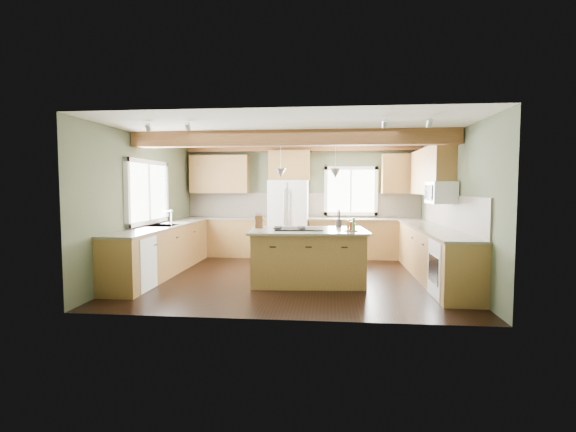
# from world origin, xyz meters

# --- Properties ---
(floor) EXTENTS (5.60, 5.60, 0.00)m
(floor) POSITION_xyz_m (0.00, 0.00, 0.00)
(floor) COLOR black
(floor) RESTS_ON ground
(ceiling) EXTENTS (5.60, 5.60, 0.00)m
(ceiling) POSITION_xyz_m (0.00, 0.00, 2.60)
(ceiling) COLOR silver
(ceiling) RESTS_ON wall_back
(wall_back) EXTENTS (5.60, 0.00, 5.60)m
(wall_back) POSITION_xyz_m (0.00, 2.50, 1.30)
(wall_back) COLOR #4B533A
(wall_back) RESTS_ON ground
(wall_left) EXTENTS (0.00, 5.00, 5.00)m
(wall_left) POSITION_xyz_m (-2.80, 0.00, 1.30)
(wall_left) COLOR #4B533A
(wall_left) RESTS_ON ground
(wall_right) EXTENTS (0.00, 5.00, 5.00)m
(wall_right) POSITION_xyz_m (2.80, 0.00, 1.30)
(wall_right) COLOR #4B533A
(wall_right) RESTS_ON ground
(ceiling_beam) EXTENTS (5.55, 0.26, 0.26)m
(ceiling_beam) POSITION_xyz_m (0.00, -0.44, 2.47)
(ceiling_beam) COLOR #5A3119
(ceiling_beam) RESTS_ON ceiling
(soffit_trim) EXTENTS (5.55, 0.20, 0.10)m
(soffit_trim) POSITION_xyz_m (0.00, 2.40, 2.54)
(soffit_trim) COLOR #5A3119
(soffit_trim) RESTS_ON ceiling
(backsplash_back) EXTENTS (5.58, 0.03, 0.58)m
(backsplash_back) POSITION_xyz_m (0.00, 2.48, 1.21)
(backsplash_back) COLOR brown
(backsplash_back) RESTS_ON wall_back
(backsplash_right) EXTENTS (0.03, 3.70, 0.58)m
(backsplash_right) POSITION_xyz_m (2.78, 0.05, 1.21)
(backsplash_right) COLOR brown
(backsplash_right) RESTS_ON wall_right
(base_cab_back_left) EXTENTS (2.02, 0.60, 0.88)m
(base_cab_back_left) POSITION_xyz_m (-1.79, 2.20, 0.44)
(base_cab_back_left) COLOR brown
(base_cab_back_left) RESTS_ON floor
(counter_back_left) EXTENTS (2.06, 0.64, 0.04)m
(counter_back_left) POSITION_xyz_m (-1.79, 2.20, 0.90)
(counter_back_left) COLOR #4C4638
(counter_back_left) RESTS_ON base_cab_back_left
(base_cab_back_right) EXTENTS (2.62, 0.60, 0.88)m
(base_cab_back_right) POSITION_xyz_m (1.49, 2.20, 0.44)
(base_cab_back_right) COLOR brown
(base_cab_back_right) RESTS_ON floor
(counter_back_right) EXTENTS (2.66, 0.64, 0.04)m
(counter_back_right) POSITION_xyz_m (1.49, 2.20, 0.90)
(counter_back_right) COLOR #4C4638
(counter_back_right) RESTS_ON base_cab_back_right
(base_cab_left) EXTENTS (0.60, 3.70, 0.88)m
(base_cab_left) POSITION_xyz_m (-2.50, 0.05, 0.44)
(base_cab_left) COLOR brown
(base_cab_left) RESTS_ON floor
(counter_left) EXTENTS (0.64, 3.74, 0.04)m
(counter_left) POSITION_xyz_m (-2.50, 0.05, 0.90)
(counter_left) COLOR #4C4638
(counter_left) RESTS_ON base_cab_left
(base_cab_right) EXTENTS (0.60, 3.70, 0.88)m
(base_cab_right) POSITION_xyz_m (2.50, 0.05, 0.44)
(base_cab_right) COLOR brown
(base_cab_right) RESTS_ON floor
(counter_right) EXTENTS (0.64, 3.74, 0.04)m
(counter_right) POSITION_xyz_m (2.50, 0.05, 0.90)
(counter_right) COLOR #4C4638
(counter_right) RESTS_ON base_cab_right
(upper_cab_back_left) EXTENTS (1.40, 0.35, 0.90)m
(upper_cab_back_left) POSITION_xyz_m (-1.99, 2.33, 1.95)
(upper_cab_back_left) COLOR brown
(upper_cab_back_left) RESTS_ON wall_back
(upper_cab_over_fridge) EXTENTS (0.96, 0.35, 0.70)m
(upper_cab_over_fridge) POSITION_xyz_m (-0.30, 2.33, 2.15)
(upper_cab_over_fridge) COLOR brown
(upper_cab_over_fridge) RESTS_ON wall_back
(upper_cab_right) EXTENTS (0.35, 2.20, 0.90)m
(upper_cab_right) POSITION_xyz_m (2.62, 0.90, 1.95)
(upper_cab_right) COLOR brown
(upper_cab_right) RESTS_ON wall_right
(upper_cab_back_corner) EXTENTS (0.90, 0.35, 0.90)m
(upper_cab_back_corner) POSITION_xyz_m (2.30, 2.33, 1.95)
(upper_cab_back_corner) COLOR brown
(upper_cab_back_corner) RESTS_ON wall_back
(window_left) EXTENTS (0.04, 1.60, 1.05)m
(window_left) POSITION_xyz_m (-2.78, 0.05, 1.55)
(window_left) COLOR white
(window_left) RESTS_ON wall_left
(window_back) EXTENTS (1.10, 0.04, 1.00)m
(window_back) POSITION_xyz_m (1.15, 2.48, 1.55)
(window_back) COLOR white
(window_back) RESTS_ON wall_back
(sink) EXTENTS (0.50, 0.65, 0.03)m
(sink) POSITION_xyz_m (-2.50, 0.05, 0.91)
(sink) COLOR #262628
(sink) RESTS_ON counter_left
(faucet) EXTENTS (0.02, 0.02, 0.28)m
(faucet) POSITION_xyz_m (-2.32, 0.05, 1.05)
(faucet) COLOR #B2B2B7
(faucet) RESTS_ON sink
(dishwasher) EXTENTS (0.60, 0.60, 0.84)m
(dishwasher) POSITION_xyz_m (-2.49, -1.25, 0.43)
(dishwasher) COLOR white
(dishwasher) RESTS_ON floor
(oven) EXTENTS (0.60, 0.72, 0.84)m
(oven) POSITION_xyz_m (2.49, -1.25, 0.43)
(oven) COLOR white
(oven) RESTS_ON floor
(microwave) EXTENTS (0.40, 0.70, 0.38)m
(microwave) POSITION_xyz_m (2.58, -0.05, 1.55)
(microwave) COLOR white
(microwave) RESTS_ON wall_right
(pendant_left) EXTENTS (0.18, 0.18, 0.16)m
(pendant_left) POSITION_xyz_m (-0.18, -0.48, 1.88)
(pendant_left) COLOR #B2B2B7
(pendant_left) RESTS_ON ceiling
(pendant_right) EXTENTS (0.18, 0.18, 0.16)m
(pendant_right) POSITION_xyz_m (0.74, -0.41, 1.88)
(pendant_right) COLOR #B2B2B7
(pendant_right) RESTS_ON ceiling
(refrigerator) EXTENTS (0.90, 0.74, 1.80)m
(refrigerator) POSITION_xyz_m (-0.30, 2.12, 0.90)
(refrigerator) COLOR white
(refrigerator) RESTS_ON floor
(island) EXTENTS (1.93, 1.27, 0.88)m
(island) POSITION_xyz_m (0.28, -0.44, 0.44)
(island) COLOR olive
(island) RESTS_ON floor
(island_top) EXTENTS (2.07, 1.40, 0.04)m
(island_top) POSITION_xyz_m (0.28, -0.44, 0.90)
(island_top) COLOR #4C4638
(island_top) RESTS_ON island
(cooktop) EXTENTS (0.84, 0.59, 0.02)m
(cooktop) POSITION_xyz_m (0.13, -0.45, 0.93)
(cooktop) COLOR black
(cooktop) RESTS_ON island_top
(knife_block) EXTENTS (0.15, 0.13, 0.22)m
(knife_block) POSITION_xyz_m (-0.60, -0.28, 1.03)
(knife_block) COLOR brown
(knife_block) RESTS_ON island_top
(utensil_crock) EXTENTS (0.11, 0.11, 0.14)m
(utensil_crock) POSITION_xyz_m (0.82, 0.04, 0.99)
(utensil_crock) COLOR #464038
(utensil_crock) RESTS_ON island_top
(bottle_tray) EXTENTS (0.29, 0.29, 0.21)m
(bottle_tray) POSITION_xyz_m (1.00, -0.65, 1.03)
(bottle_tray) COLOR brown
(bottle_tray) RESTS_ON island_top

